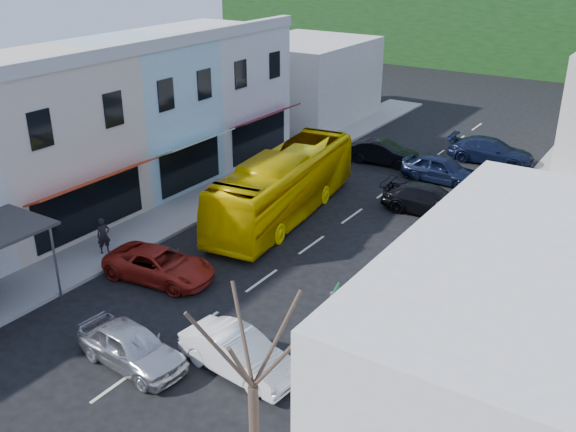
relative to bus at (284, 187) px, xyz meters
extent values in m
plane|color=black|center=(2.99, -10.23, -1.55)|extent=(120.00, 120.00, 0.00)
cube|color=gray|center=(-4.51, -0.23, -1.48)|extent=(3.00, 52.00, 0.15)
cube|color=gray|center=(10.49, -0.23, -1.48)|extent=(3.00, 52.00, 0.15)
cube|color=beige|center=(-9.51, -7.23, 2.45)|extent=(7.00, 8.00, 8.00)
cube|color=#9E2B12|center=(-5.41, -7.23, 1.50)|extent=(1.30, 6.80, 0.08)
cube|color=#A3C6D0|center=(-9.51, -0.23, 2.45)|extent=(7.00, 6.00, 8.00)
cube|color=#195926|center=(-5.41, -0.23, 1.50)|extent=(1.30, 5.10, 0.08)
cube|color=beige|center=(-9.51, 6.27, 2.45)|extent=(7.00, 7.00, 8.00)
cube|color=#5A181B|center=(-5.41, 6.27, 1.50)|extent=(1.30, 5.95, 0.08)
cube|color=#B7B2A8|center=(-9.01, 16.77, 1.45)|extent=(8.00, 10.00, 6.00)
cube|color=black|center=(2.99, 53.77, 4.45)|extent=(80.00, 24.00, 12.00)
imported|color=#F2CB01|center=(0.00, 0.00, 0.00)|extent=(3.94, 11.82, 3.10)
imported|color=silver|center=(2.64, -13.20, -0.85)|extent=(4.53, 2.13, 1.40)
imported|color=silver|center=(5.88, -11.58, -0.85)|extent=(4.56, 2.24, 1.40)
imported|color=maroon|center=(-0.63, -8.40, -0.85)|extent=(4.81, 2.48, 1.40)
imported|color=black|center=(6.15, 4.26, -0.85)|extent=(4.58, 2.04, 1.40)
imported|color=black|center=(4.97, 9.01, -0.85)|extent=(4.49, 2.03, 1.40)
imported|color=black|center=(0.74, 10.15, -0.85)|extent=(4.54, 2.16, 1.40)
imported|color=black|center=(6.31, 14.02, -0.85)|extent=(4.60, 2.09, 1.40)
imported|color=black|center=(-4.20, -8.16, -0.55)|extent=(0.61, 0.71, 1.70)
camera|label=1|loc=(16.64, -25.16, 11.58)|focal=40.00mm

